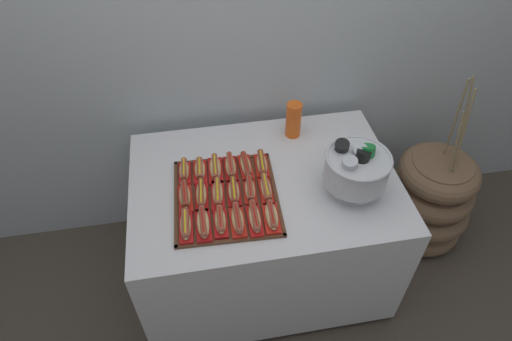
# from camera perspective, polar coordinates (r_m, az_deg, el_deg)

# --- Properties ---
(ground_plane) EXTENTS (10.00, 10.00, 0.00)m
(ground_plane) POSITION_cam_1_polar(r_m,az_deg,el_deg) (2.75, 0.89, -12.65)
(ground_plane) COLOR #4C4238
(back_wall) EXTENTS (6.00, 0.10, 2.60)m
(back_wall) POSITION_cam_1_polar(r_m,az_deg,el_deg) (2.28, -1.50, 18.35)
(back_wall) COLOR #B2BCC1
(back_wall) RESTS_ON ground_plane
(buffet_table) EXTENTS (1.30, 0.91, 0.78)m
(buffet_table) POSITION_cam_1_polar(r_m,az_deg,el_deg) (2.41, 1.00, -7.39)
(buffet_table) COLOR silver
(buffet_table) RESTS_ON ground_plane
(floor_vase) EXTENTS (0.53, 0.53, 1.14)m
(floor_vase) POSITION_cam_1_polar(r_m,az_deg,el_deg) (2.89, 21.48, -3.54)
(floor_vase) COLOR brown
(floor_vase) RESTS_ON ground_plane
(serving_tray) EXTENTS (0.50, 0.54, 0.01)m
(serving_tray) POSITION_cam_1_polar(r_m,az_deg,el_deg) (2.05, -3.91, -3.48)
(serving_tray) COLOR #56331E
(serving_tray) RESTS_ON buffet_table
(hot_dog_0) EXTENTS (0.07, 0.18, 0.06)m
(hot_dog_0) POSITION_cam_1_polar(r_m,az_deg,el_deg) (1.93, -9.14, -7.05)
(hot_dog_0) COLOR red
(hot_dog_0) RESTS_ON serving_tray
(hot_dog_1) EXTENTS (0.07, 0.18, 0.06)m
(hot_dog_1) POSITION_cam_1_polar(r_m,az_deg,el_deg) (1.92, -6.90, -6.86)
(hot_dog_1) COLOR #B21414
(hot_dog_1) RESTS_ON serving_tray
(hot_dog_2) EXTENTS (0.07, 0.16, 0.06)m
(hot_dog_2) POSITION_cam_1_polar(r_m,az_deg,el_deg) (1.92, -4.66, -6.60)
(hot_dog_2) COLOR red
(hot_dog_2) RESTS_ON serving_tray
(hot_dog_3) EXTENTS (0.07, 0.17, 0.06)m
(hot_dog_3) POSITION_cam_1_polar(r_m,az_deg,el_deg) (1.92, -2.41, -6.43)
(hot_dog_3) COLOR red
(hot_dog_3) RESTS_ON serving_tray
(hot_dog_4) EXTENTS (0.06, 0.18, 0.06)m
(hot_dog_4) POSITION_cam_1_polar(r_m,az_deg,el_deg) (1.92, -0.18, -6.18)
(hot_dog_4) COLOR red
(hot_dog_4) RESTS_ON serving_tray
(hot_dog_5) EXTENTS (0.08, 0.17, 0.06)m
(hot_dog_5) POSITION_cam_1_polar(r_m,az_deg,el_deg) (1.93, 2.04, -5.98)
(hot_dog_5) COLOR red
(hot_dog_5) RESTS_ON serving_tray
(hot_dog_6) EXTENTS (0.06, 0.17, 0.07)m
(hot_dog_6) POSITION_cam_1_polar(r_m,az_deg,el_deg) (2.03, -9.24, -3.34)
(hot_dog_6) COLOR red
(hot_dog_6) RESTS_ON serving_tray
(hot_dog_7) EXTENTS (0.07, 0.18, 0.06)m
(hot_dog_7) POSITION_cam_1_polar(r_m,az_deg,el_deg) (2.03, -7.12, -3.17)
(hot_dog_7) COLOR #B21414
(hot_dog_7) RESTS_ON serving_tray
(hot_dog_8) EXTENTS (0.08, 0.19, 0.06)m
(hot_dog_8) POSITION_cam_1_polar(r_m,az_deg,el_deg) (2.03, -5.01, -2.99)
(hot_dog_8) COLOR red
(hot_dog_8) RESTS_ON serving_tray
(hot_dog_9) EXTENTS (0.07, 0.17, 0.06)m
(hot_dog_9) POSITION_cam_1_polar(r_m,az_deg,el_deg) (2.03, -2.89, -2.81)
(hot_dog_9) COLOR #B21414
(hot_dog_9) RESTS_ON serving_tray
(hot_dog_10) EXTENTS (0.07, 0.17, 0.06)m
(hot_dog_10) POSITION_cam_1_polar(r_m,az_deg,el_deg) (2.03, -0.79, -2.56)
(hot_dog_10) COLOR red
(hot_dog_10) RESTS_ON serving_tray
(hot_dog_11) EXTENTS (0.06, 0.18, 0.06)m
(hot_dog_11) POSITION_cam_1_polar(r_m,az_deg,el_deg) (2.04, 1.31, -2.40)
(hot_dog_11) COLOR red
(hot_dog_11) RESTS_ON serving_tray
(hot_dog_12) EXTENTS (0.07, 0.15, 0.06)m
(hot_dog_12) POSITION_cam_1_polar(r_m,az_deg,el_deg) (2.14, -9.31, -0.09)
(hot_dog_12) COLOR red
(hot_dog_12) RESTS_ON serving_tray
(hot_dog_13) EXTENTS (0.07, 0.16, 0.06)m
(hot_dog_13) POSITION_cam_1_polar(r_m,az_deg,el_deg) (2.14, -7.31, 0.04)
(hot_dog_13) COLOR red
(hot_dog_13) RESTS_ON serving_tray
(hot_dog_14) EXTENTS (0.08, 0.18, 0.06)m
(hot_dog_14) POSITION_cam_1_polar(r_m,az_deg,el_deg) (2.14, -5.32, 0.26)
(hot_dog_14) COLOR red
(hot_dog_14) RESTS_ON serving_tray
(hot_dog_15) EXTENTS (0.07, 0.18, 0.06)m
(hot_dog_15) POSITION_cam_1_polar(r_m,az_deg,el_deg) (2.14, -3.32, 0.46)
(hot_dog_15) COLOR #B21414
(hot_dog_15) RESTS_ON serving_tray
(hot_dog_16) EXTENTS (0.06, 0.18, 0.06)m
(hot_dog_16) POSITION_cam_1_polar(r_m,az_deg,el_deg) (2.15, -1.33, 0.59)
(hot_dog_16) COLOR red
(hot_dog_16) RESTS_ON serving_tray
(hot_dog_17) EXTENTS (0.08, 0.18, 0.06)m
(hot_dog_17) POSITION_cam_1_polar(r_m,az_deg,el_deg) (2.15, 0.66, 0.80)
(hot_dog_17) COLOR red
(hot_dog_17) RESTS_ON serving_tray
(punch_bowl) EXTENTS (0.30, 0.30, 0.26)m
(punch_bowl) POSITION_cam_1_polar(r_m,az_deg,el_deg) (2.03, 12.91, 0.34)
(punch_bowl) COLOR silver
(punch_bowl) RESTS_ON buffet_table
(cup_stack) EXTENTS (0.08, 0.08, 0.20)m
(cup_stack) POSITION_cam_1_polar(r_m,az_deg,el_deg) (2.32, 4.91, 6.60)
(cup_stack) COLOR #EA5B19
(cup_stack) RESTS_ON buffet_table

